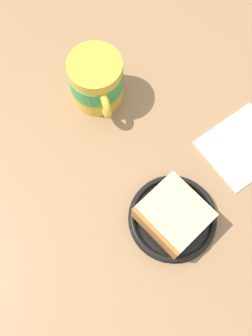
{
  "coord_description": "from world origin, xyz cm",
  "views": [
    {
      "loc": [
        -12.37,
        8.71,
        59.51
      ],
      "look_at": [
        1.99,
        -4.92,
        3.0
      ],
      "focal_mm": 42.67,
      "sensor_mm": 36.0,
      "label": 1
    }
  ],
  "objects_px": {
    "small_plate": "(173,218)",
    "tea_mug": "(96,80)",
    "folded_napkin": "(243,146)",
    "cake_slice": "(173,215)"
  },
  "relations": [
    {
      "from": "small_plate",
      "to": "tea_mug",
      "type": "bearing_deg",
      "value": -14.71
    },
    {
      "from": "small_plate",
      "to": "tea_mug",
      "type": "relative_size",
      "value": 1.25
    },
    {
      "from": "tea_mug",
      "to": "folded_napkin",
      "type": "relative_size",
      "value": 0.88
    },
    {
      "from": "cake_slice",
      "to": "small_plate",
      "type": "bearing_deg",
      "value": -89.94
    },
    {
      "from": "cake_slice",
      "to": "folded_napkin",
      "type": "relative_size",
      "value": 0.72
    },
    {
      "from": "small_plate",
      "to": "cake_slice",
      "type": "height_order",
      "value": "cake_slice"
    },
    {
      "from": "small_plate",
      "to": "folded_napkin",
      "type": "relative_size",
      "value": 1.09
    },
    {
      "from": "tea_mug",
      "to": "small_plate",
      "type": "bearing_deg",
      "value": 165.29
    },
    {
      "from": "tea_mug",
      "to": "cake_slice",
      "type": "bearing_deg",
      "value": 164.68
    },
    {
      "from": "tea_mug",
      "to": "folded_napkin",
      "type": "distance_m",
      "value": 0.26
    }
  ]
}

